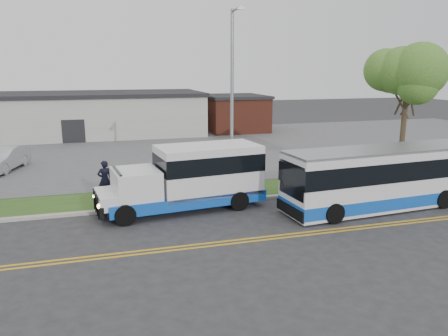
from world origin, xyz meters
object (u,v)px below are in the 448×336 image
object	(u,v)px
transit_bus	(387,177)
parked_car_a	(4,159)
tree_east	(408,76)
shuttle_bus	(193,175)
pedestrian	(105,180)
streetlight_near	(232,96)

from	to	relation	value
transit_bus	parked_car_a	xyz separation A→B (m)	(-19.46, 13.49, -0.64)
tree_east	parked_car_a	size ratio (longest dim) A/B	1.80
tree_east	shuttle_bus	size ratio (longest dim) A/B	1.02
shuttle_bus	pedestrian	bearing A→B (deg)	141.72
transit_bus	tree_east	bearing A→B (deg)	42.81
pedestrian	parked_car_a	size ratio (longest dim) A/B	0.43
streetlight_near	parked_car_a	world-z (taller)	streetlight_near
streetlight_near	shuttle_bus	xyz separation A→B (m)	(-2.60, -2.04, -3.61)
shuttle_bus	parked_car_a	bearing A→B (deg)	126.68
shuttle_bus	streetlight_near	bearing A→B (deg)	31.53
shuttle_bus	parked_car_a	size ratio (longest dim) A/B	1.77
parked_car_a	transit_bus	bearing A→B (deg)	-18.62
pedestrian	transit_bus	bearing A→B (deg)	146.05
parked_car_a	shuttle_bus	bearing A→B (deg)	-30.63
transit_bus	pedestrian	distance (m)	14.13
tree_east	transit_bus	distance (m)	8.09
tree_east	transit_bus	size ratio (longest dim) A/B	0.77
streetlight_near	tree_east	bearing A→B (deg)	1.42
tree_east	streetlight_near	world-z (taller)	streetlight_near
tree_east	shuttle_bus	distance (m)	14.54
shuttle_bus	transit_bus	size ratio (longest dim) A/B	0.76
transit_bus	parked_car_a	bearing A→B (deg)	141.19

